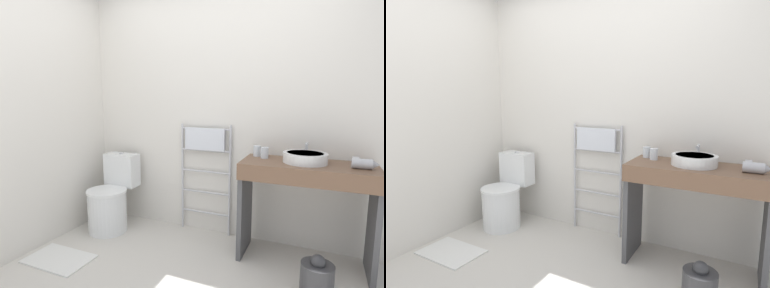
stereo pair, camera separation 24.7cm
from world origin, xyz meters
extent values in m
cube|color=silver|center=(0.00, 1.46, 1.32)|extent=(3.09, 0.12, 2.64)
cube|color=silver|center=(-1.48, 0.70, 1.32)|extent=(0.12, 2.08, 2.64)
cylinder|color=white|center=(-1.05, 0.96, 0.21)|extent=(0.40, 0.40, 0.42)
cylinder|color=white|center=(-1.05, 0.96, 0.44)|extent=(0.41, 0.41, 0.02)
cube|color=white|center=(-1.05, 1.23, 0.60)|extent=(0.37, 0.18, 0.36)
cylinder|color=silver|center=(-1.05, 1.23, 0.79)|extent=(0.05, 0.05, 0.01)
cylinder|color=silver|center=(-0.37, 1.37, 0.56)|extent=(0.02, 0.02, 1.13)
cylinder|color=silver|center=(0.15, 1.37, 0.56)|extent=(0.02, 0.02, 1.13)
cylinder|color=silver|center=(-0.11, 1.37, 0.20)|extent=(0.52, 0.02, 0.02)
cylinder|color=silver|center=(-0.11, 1.37, 0.42)|extent=(0.52, 0.02, 0.02)
cylinder|color=silver|center=(-0.11, 1.37, 0.64)|extent=(0.52, 0.02, 0.02)
cylinder|color=silver|center=(-0.11, 1.37, 0.86)|extent=(0.52, 0.02, 0.02)
cylinder|color=silver|center=(-0.11, 1.37, 1.08)|extent=(0.52, 0.02, 0.02)
cube|color=silver|center=(-0.11, 1.34, 0.98)|extent=(0.42, 0.04, 0.22)
cube|color=brown|center=(0.87, 1.13, 0.85)|extent=(1.05, 0.49, 0.03)
cube|color=brown|center=(0.87, 0.89, 0.78)|extent=(1.05, 0.02, 0.10)
cube|color=#4C4C4F|center=(0.36, 1.13, 0.42)|extent=(0.04, 0.42, 0.83)
cube|color=#4C4C4F|center=(1.37, 1.13, 0.42)|extent=(0.04, 0.42, 0.83)
cylinder|color=white|center=(0.84, 1.14, 0.91)|extent=(0.35, 0.35, 0.08)
cylinder|color=silver|center=(0.84, 1.14, 0.95)|extent=(0.28, 0.28, 0.01)
cylinder|color=silver|center=(0.84, 1.34, 0.94)|extent=(0.02, 0.02, 0.14)
cylinder|color=silver|center=(0.84, 1.29, 0.99)|extent=(0.02, 0.09, 0.02)
cylinder|color=silver|center=(0.43, 1.26, 0.91)|extent=(0.07, 0.07, 0.10)
cylinder|color=silver|center=(0.51, 1.20, 0.92)|extent=(0.07, 0.07, 0.10)
cylinder|color=#B7B7BC|center=(1.25, 1.08, 0.91)|extent=(0.14, 0.08, 0.08)
cone|color=#9C9CA0|center=(1.34, 1.08, 0.91)|extent=(0.05, 0.07, 0.07)
cube|color=#B7B7BC|center=(1.22, 1.17, 0.91)|extent=(0.05, 0.11, 0.05)
cylinder|color=#333335|center=(0.99, 0.67, 0.13)|extent=(0.22, 0.22, 0.25)
sphere|color=#333335|center=(0.99, 0.67, 0.27)|extent=(0.10, 0.10, 0.10)
cube|color=silver|center=(-1.07, 0.32, 0.01)|extent=(0.56, 0.36, 0.01)
camera|label=1|loc=(0.96, -1.43, 1.39)|focal=28.00mm
camera|label=2|loc=(1.18, -1.32, 1.39)|focal=28.00mm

